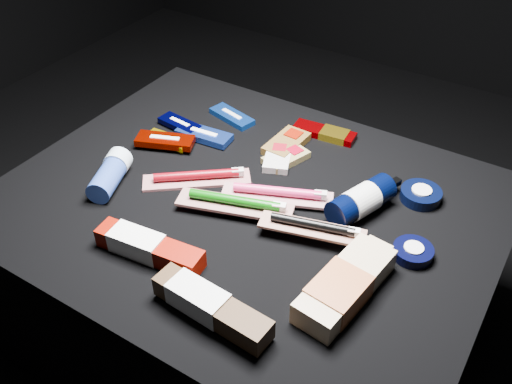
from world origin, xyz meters
The scene contains 22 objects.
ground centered at (0.00, 0.00, 0.00)m, with size 3.00×3.00×0.00m, color black.
cloth_table centered at (0.00, 0.00, 0.20)m, with size 0.98×0.78×0.40m, color black.
luna_bar_0 centered at (-0.20, 0.24, 0.41)m, with size 0.13×0.07×0.02m.
luna_bar_1 centered at (-0.21, 0.13, 0.41)m, with size 0.14×0.06×0.02m.
luna_bar_2 centered at (-0.28, 0.14, 0.41)m, with size 0.11×0.05×0.01m.
luna_bar_3 centered at (-0.26, 0.07, 0.41)m, with size 0.11×0.05×0.01m.
luna_bar_4 centered at (-0.26, 0.06, 0.42)m, with size 0.14×0.09×0.02m.
clif_bar_0 centered at (-0.03, 0.21, 0.41)m, with size 0.07×0.12×0.02m.
clif_bar_1 centered at (-0.02, 0.15, 0.41)m, with size 0.09×0.12×0.02m.
clif_bar_2 centered at (0.00, 0.16, 0.41)m, with size 0.08×0.11×0.02m.
power_bar centered at (0.03, 0.30, 0.41)m, with size 0.15×0.06×0.02m.
lotion_bottle centered at (0.21, 0.09, 0.43)m, with size 0.10×0.19×0.06m.
cream_tin_upper centered at (0.30, 0.19, 0.41)m, with size 0.08×0.08×0.03m.
cream_tin_lower centered at (0.34, 0.03, 0.41)m, with size 0.07×0.07×0.02m.
bodywash_bottle centered at (0.27, -0.13, 0.42)m, with size 0.10×0.23×0.05m.
deodorant_stick centered at (-0.27, -0.11, 0.43)m, with size 0.10×0.14×0.05m.
toothbrush_pack_0 centered at (-0.12, 0.00, 0.41)m, with size 0.21×0.18×0.03m.
toothbrush_pack_1 centered at (0.05, 0.03, 0.42)m, with size 0.23×0.14×0.03m.
toothbrush_pack_2 centered at (0.00, -0.04, 0.42)m, with size 0.24×0.12×0.03m.
toothbrush_pack_3 centered at (0.17, -0.03, 0.43)m, with size 0.20×0.10×0.02m.
toothpaste_carton_red centered at (-0.07, -0.23, 0.42)m, with size 0.21×0.07×0.04m.
toothpaste_carton_green centered at (0.10, -0.28, 0.43)m, with size 0.22×0.06×0.04m.
Camera 1 is at (0.49, -0.75, 1.14)m, focal length 40.00 mm.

